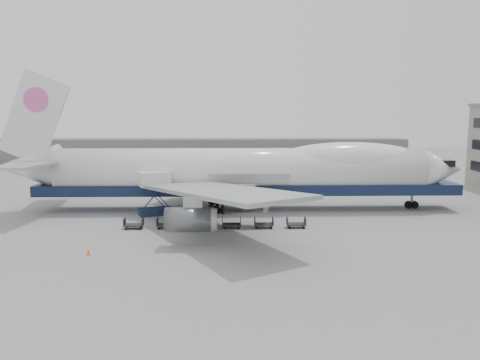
{
  "coord_description": "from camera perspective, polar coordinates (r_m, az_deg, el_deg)",
  "views": [
    {
      "loc": [
        -1.73,
        -54.59,
        13.97
      ],
      "look_at": [
        -0.3,
        6.0,
        5.17
      ],
      "focal_mm": 35.0,
      "sensor_mm": 36.0,
      "label": 1
    }
  ],
  "objects": [
    {
      "name": "hangar",
      "position": [
        125.3,
        -5.14,
        3.44
      ],
      "size": [
        110.0,
        8.0,
        7.0
      ],
      "primitive_type": "cube",
      "color": "slate",
      "rests_on": "ground"
    },
    {
      "name": "apron_line",
      "position": [
        50.58,
        0.67,
        -7.76
      ],
      "size": [
        60.0,
        0.15,
        0.01
      ],
      "primitive_type": "cube",
      "color": "gold",
      "rests_on": "ground"
    },
    {
      "name": "dolly_1",
      "position": [
        57.54,
        -8.96,
        -5.34
      ],
      "size": [
        2.3,
        1.35,
        1.3
      ],
      "color": "#2D2D30",
      "rests_on": "ground"
    },
    {
      "name": "dolly_2",
      "position": [
        57.15,
        -5.02,
        -5.37
      ],
      "size": [
        2.3,
        1.35,
        1.3
      ],
      "color": "#2D2D30",
      "rests_on": "ground"
    },
    {
      "name": "dolly_4",
      "position": [
        57.19,
        2.92,
        -5.34
      ],
      "size": [
        2.3,
        1.35,
        1.3
      ],
      "color": "#2D2D30",
      "rests_on": "ground"
    },
    {
      "name": "dolly_3",
      "position": [
        57.03,
        -1.05,
        -5.37
      ],
      "size": [
        2.3,
        1.35,
        1.3
      ],
      "color": "#2D2D30",
      "rests_on": "ground"
    },
    {
      "name": "ground",
      "position": [
        56.37,
        0.45,
        -6.08
      ],
      "size": [
        260.0,
        260.0,
        0.0
      ],
      "primitive_type": "plane",
      "color": "gray",
      "rests_on": "ground"
    },
    {
      "name": "catering_truck",
      "position": [
        64.78,
        -10.33,
        -1.24
      ],
      "size": [
        4.91,
        4.11,
        5.98
      ],
      "rotation": [
        0.0,
        0.0,
        0.37
      ],
      "color": "#182A4A",
      "rests_on": "ground"
    },
    {
      "name": "dolly_5",
      "position": [
        57.61,
        6.85,
        -5.28
      ],
      "size": [
        2.3,
        1.35,
        1.3
      ],
      "color": "#2D2D30",
      "rests_on": "ground"
    },
    {
      "name": "dolly_0",
      "position": [
        58.19,
        -12.83,
        -5.3
      ],
      "size": [
        2.3,
        1.35,
        1.3
      ],
      "color": "#2D2D30",
      "rests_on": "ground"
    },
    {
      "name": "airliner",
      "position": [
        67.15,
        0.68,
        1.12
      ],
      "size": [
        67.0,
        55.3,
        19.98
      ],
      "color": "white",
      "rests_on": "ground"
    },
    {
      "name": "traffic_cone",
      "position": [
        49.06,
        -18.01,
        -8.37
      ],
      "size": [
        0.38,
        0.38,
        0.57
      ],
      "rotation": [
        0.0,
        0.0,
        -0.1
      ],
      "color": "#F95A0D",
      "rests_on": "ground"
    }
  ]
}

